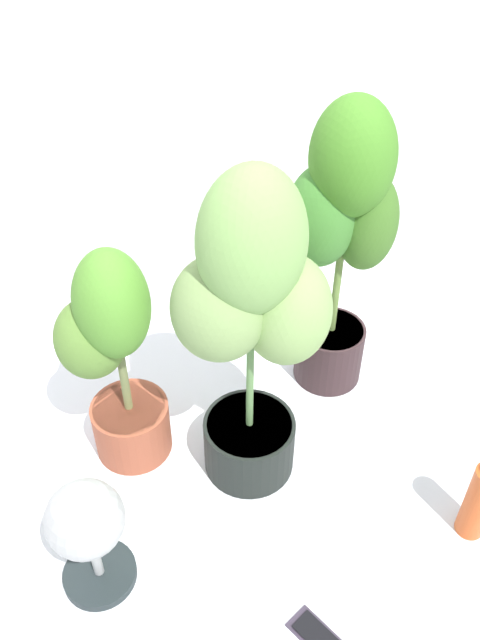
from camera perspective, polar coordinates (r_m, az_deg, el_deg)
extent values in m
plane|color=silver|center=(1.86, 3.30, -15.01)|extent=(8.00, 8.00, 0.00)
cube|color=silver|center=(1.91, -8.79, 24.08)|extent=(3.20, 0.01, 2.00)
cylinder|color=#322123|center=(2.11, 7.75, -2.73)|extent=(0.22, 0.22, 0.19)
cylinder|color=#41301C|center=(2.05, 7.97, -0.91)|extent=(0.20, 0.20, 0.02)
cylinder|color=olive|center=(1.84, 8.92, 6.89)|extent=(0.02, 0.02, 0.66)
ellipsoid|color=#427D25|center=(1.72, 9.79, 13.78)|extent=(0.26, 0.27, 0.33)
ellipsoid|color=#3D782D|center=(1.79, 7.11, 8.93)|extent=(0.24, 0.23, 0.30)
ellipsoid|color=#3B6723|center=(1.84, 11.02, 8.39)|extent=(0.23, 0.23, 0.30)
cylinder|color=black|center=(1.86, 0.80, -10.69)|extent=(0.25, 0.25, 0.17)
cylinder|color=#43311C|center=(1.80, 0.82, -9.15)|extent=(0.23, 0.23, 0.02)
cylinder|color=#598149|center=(1.55, 0.94, -1.01)|extent=(0.02, 0.02, 0.67)
ellipsoid|color=#77A454|center=(1.39, 1.05, 6.79)|extent=(0.32, 0.30, 0.36)
ellipsoid|color=#789855|center=(1.49, -1.83, 1.00)|extent=(0.32, 0.32, 0.27)
ellipsoid|color=#7FA359|center=(1.53, 4.06, 0.88)|extent=(0.29, 0.30, 0.30)
cylinder|color=#994A32|center=(1.92, -9.39, -9.15)|extent=(0.22, 0.22, 0.17)
cylinder|color=#45361C|center=(1.86, -9.65, -7.62)|extent=(0.20, 0.20, 0.02)
cylinder|color=olive|center=(1.71, -10.45, -2.77)|extent=(0.02, 0.02, 0.42)
ellipsoid|color=#4F892D|center=(1.60, -11.13, 1.37)|extent=(0.23, 0.25, 0.30)
ellipsoid|color=#588033|center=(1.68, -12.90, -1.60)|extent=(0.24, 0.24, 0.23)
cube|color=#352C3B|center=(1.68, 6.81, -25.75)|extent=(0.11, 0.16, 0.01)
cube|color=black|center=(1.68, 6.83, -25.69)|extent=(0.09, 0.13, 0.00)
cylinder|color=#1F282A|center=(1.76, -12.10, -20.83)|extent=(0.18, 0.18, 0.03)
cylinder|color=#A2A4A4|center=(1.69, -12.51, -19.49)|extent=(0.02, 0.02, 0.14)
sphere|color=#A2A4A4|center=(1.56, -13.38, -16.54)|extent=(0.24, 0.24, 0.18)
cylinder|color=#C85020|center=(1.80, 20.13, -14.68)|extent=(0.07, 0.07, 0.24)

